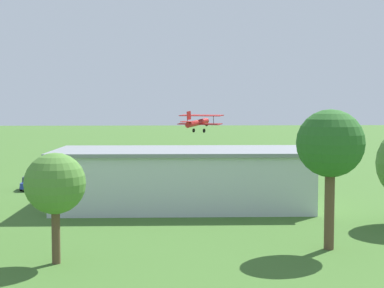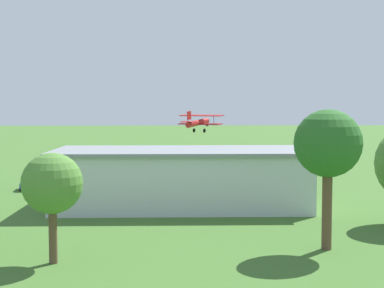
{
  "view_description": "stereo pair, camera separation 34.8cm",
  "coord_description": "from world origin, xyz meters",
  "px_view_note": "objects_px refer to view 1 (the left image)",
  "views": [
    {
      "loc": [
        -0.41,
        96.01,
        9.82
      ],
      "look_at": [
        -4.23,
        17.71,
        4.64
      ],
      "focal_mm": 52.92,
      "sensor_mm": 36.0,
      "label": 1
    },
    {
      "loc": [
        -0.76,
        96.03,
        9.82
      ],
      "look_at": [
        -4.23,
        17.71,
        4.64
      ],
      "focal_mm": 52.92,
      "sensor_mm": 36.0,
      "label": 2
    }
  ],
  "objects_px": {
    "tree_at_field_edge": "(330,145)",
    "car_blue": "(30,182)",
    "person_walking_on_apron": "(166,178)",
    "tree_behind_hangar_right": "(55,184)",
    "hangar": "(182,178)",
    "car_grey": "(266,180)",
    "biplane": "(198,122)",
    "person_at_fence_line": "(83,178)",
    "person_near_hangar_door": "(73,182)",
    "car_white": "(102,181)",
    "person_crossing_taxiway": "(228,181)",
    "person_by_parked_cars": "(151,180)"
  },
  "relations": [
    {
      "from": "hangar",
      "to": "person_walking_on_apron",
      "type": "xyz_separation_m",
      "value": [
        1.56,
        -15.87,
        -2.06
      ]
    },
    {
      "from": "car_grey",
      "to": "tree_behind_hangar_right",
      "type": "distance_m",
      "value": 38.54
    },
    {
      "from": "biplane",
      "to": "person_crossing_taxiway",
      "type": "xyz_separation_m",
      "value": [
        -2.4,
        21.57,
        -6.64
      ]
    },
    {
      "from": "tree_behind_hangar_right",
      "to": "car_white",
      "type": "bearing_deg",
      "value": -88.77
    },
    {
      "from": "person_walking_on_apron",
      "to": "tree_behind_hangar_right",
      "type": "distance_m",
      "value": 36.49
    },
    {
      "from": "car_grey",
      "to": "car_white",
      "type": "relative_size",
      "value": 0.97
    },
    {
      "from": "person_at_fence_line",
      "to": "tree_at_field_edge",
      "type": "relative_size",
      "value": 0.18
    },
    {
      "from": "person_by_parked_cars",
      "to": "person_walking_on_apron",
      "type": "bearing_deg",
      "value": -150.13
    },
    {
      "from": "car_blue",
      "to": "person_near_hangar_door",
      "type": "distance_m",
      "value": 5.03
    },
    {
      "from": "car_grey",
      "to": "person_at_fence_line",
      "type": "bearing_deg",
      "value": -6.88
    },
    {
      "from": "person_crossing_taxiway",
      "to": "tree_at_field_edge",
      "type": "distance_m",
      "value": 31.1
    },
    {
      "from": "hangar",
      "to": "person_by_parked_cars",
      "type": "relative_size",
      "value": 15.48
    },
    {
      "from": "tree_behind_hangar_right",
      "to": "person_at_fence_line",
      "type": "bearing_deg",
      "value": -84.53
    },
    {
      "from": "hangar",
      "to": "car_grey",
      "type": "bearing_deg",
      "value": -128.44
    },
    {
      "from": "car_blue",
      "to": "person_crossing_taxiway",
      "type": "relative_size",
      "value": 2.91
    },
    {
      "from": "hangar",
      "to": "person_at_fence_line",
      "type": "bearing_deg",
      "value": -53.5
    },
    {
      "from": "person_walking_on_apron",
      "to": "person_crossing_taxiway",
      "type": "bearing_deg",
      "value": 160.83
    },
    {
      "from": "person_at_fence_line",
      "to": "car_white",
      "type": "bearing_deg",
      "value": 132.38
    },
    {
      "from": "hangar",
      "to": "person_walking_on_apron",
      "type": "relative_size",
      "value": 15.64
    },
    {
      "from": "hangar",
      "to": "person_by_parked_cars",
      "type": "height_order",
      "value": "hangar"
    },
    {
      "from": "car_blue",
      "to": "tree_at_field_edge",
      "type": "distance_m",
      "value": 40.78
    },
    {
      "from": "person_at_fence_line",
      "to": "tree_behind_hangar_right",
      "type": "bearing_deg",
      "value": 95.47
    },
    {
      "from": "car_grey",
      "to": "tree_behind_hangar_right",
      "type": "bearing_deg",
      "value": 59.89
    },
    {
      "from": "person_near_hangar_door",
      "to": "tree_at_field_edge",
      "type": "relative_size",
      "value": 0.16
    },
    {
      "from": "person_crossing_taxiway",
      "to": "person_near_hangar_door",
      "type": "bearing_deg",
      "value": 1.72
    },
    {
      "from": "hangar",
      "to": "biplane",
      "type": "relative_size",
      "value": 3.37
    },
    {
      "from": "biplane",
      "to": "person_crossing_taxiway",
      "type": "relative_size",
      "value": 4.67
    },
    {
      "from": "biplane",
      "to": "tree_behind_hangar_right",
      "type": "bearing_deg",
      "value": 77.38
    },
    {
      "from": "person_at_fence_line",
      "to": "person_near_hangar_door",
      "type": "distance_m",
      "value": 3.58
    },
    {
      "from": "hangar",
      "to": "person_walking_on_apron",
      "type": "bearing_deg",
      "value": -84.37
    },
    {
      "from": "person_walking_on_apron",
      "to": "tree_at_field_edge",
      "type": "bearing_deg",
      "value": 108.73
    },
    {
      "from": "person_walking_on_apron",
      "to": "tree_at_field_edge",
      "type": "distance_m",
      "value": 35.3
    },
    {
      "from": "biplane",
      "to": "tree_behind_hangar_right",
      "type": "distance_m",
      "value": 55.89
    },
    {
      "from": "tree_at_field_edge",
      "to": "car_blue",
      "type": "bearing_deg",
      "value": -47.37
    },
    {
      "from": "car_grey",
      "to": "car_blue",
      "type": "xyz_separation_m",
      "value": [
        28.37,
        0.82,
        0.03
      ]
    },
    {
      "from": "car_white",
      "to": "person_crossing_taxiway",
      "type": "relative_size",
      "value": 2.81
    },
    {
      "from": "person_near_hangar_door",
      "to": "tree_behind_hangar_right",
      "type": "height_order",
      "value": "tree_behind_hangar_right"
    },
    {
      "from": "person_crossing_taxiway",
      "to": "tree_behind_hangar_right",
      "type": "relative_size",
      "value": 0.23
    },
    {
      "from": "person_walking_on_apron",
      "to": "person_at_fence_line",
      "type": "bearing_deg",
      "value": -1.69
    },
    {
      "from": "car_blue",
      "to": "person_at_fence_line",
      "type": "distance_m",
      "value": 6.73
    },
    {
      "from": "car_grey",
      "to": "hangar",
      "type": "bearing_deg",
      "value": 51.56
    },
    {
      "from": "biplane",
      "to": "person_crossing_taxiway",
      "type": "distance_m",
      "value": 22.7
    },
    {
      "from": "car_blue",
      "to": "person_at_fence_line",
      "type": "xyz_separation_m",
      "value": [
        -5.72,
        -3.55,
        0.03
      ]
    },
    {
      "from": "car_white",
      "to": "car_blue",
      "type": "height_order",
      "value": "car_white"
    },
    {
      "from": "hangar",
      "to": "car_blue",
      "type": "height_order",
      "value": "hangar"
    },
    {
      "from": "car_grey",
      "to": "person_near_hangar_door",
      "type": "height_order",
      "value": "person_near_hangar_door"
    },
    {
      "from": "car_blue",
      "to": "person_crossing_taxiway",
      "type": "bearing_deg",
      "value": -178.57
    },
    {
      "from": "biplane",
      "to": "car_grey",
      "type": "bearing_deg",
      "value": 108.2
    },
    {
      "from": "hangar",
      "to": "person_near_hangar_door",
      "type": "height_order",
      "value": "hangar"
    },
    {
      "from": "person_walking_on_apron",
      "to": "car_white",
      "type": "bearing_deg",
      "value": 19.22
    }
  ]
}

